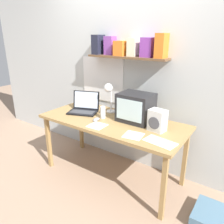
{
  "coord_description": "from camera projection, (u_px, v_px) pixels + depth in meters",
  "views": [
    {
      "loc": [
        1.35,
        -1.93,
        1.69
      ],
      "look_at": [
        0.0,
        0.0,
        0.85
      ],
      "focal_mm": 35.0,
      "sensor_mm": 36.0,
      "label": 1
    }
  ],
  "objects": [
    {
      "name": "desk_lamp",
      "position": [
        109.0,
        92.0,
        2.67
      ],
      "size": [
        0.12,
        0.18,
        0.38
      ],
      "rotation": [
        0.0,
        0.0,
        0.12
      ],
      "color": "white",
      "rests_on": "corner_desk"
    },
    {
      "name": "back_wall",
      "position": [
        133.0,
        67.0,
        2.71
      ],
      "size": [
        5.6,
        0.24,
        2.6
      ],
      "color": "silver",
      "rests_on": "ground_plane"
    },
    {
      "name": "loose_paper_near_laptop",
      "position": [
        97.0,
        126.0,
        2.38
      ],
      "size": [
        0.19,
        0.19,
        0.0
      ],
      "rotation": [
        0.0,
        0.0,
        0.03
      ],
      "color": "silver",
      "rests_on": "corner_desk"
    },
    {
      "name": "laptop",
      "position": [
        84.0,
        107.0,
        2.81
      ],
      "size": [
        0.43,
        0.39,
        0.25
      ],
      "rotation": [
        0.0,
        0.0,
        0.36
      ],
      "color": "black",
      "rests_on": "corner_desk"
    },
    {
      "name": "computer_mouse",
      "position": [
        96.0,
        119.0,
        2.52
      ],
      "size": [
        0.07,
        0.11,
        0.03
      ],
      "rotation": [
        0.0,
        0.0,
        0.06
      ],
      "color": "gray",
      "rests_on": "corner_desk"
    },
    {
      "name": "floor_cushion",
      "position": [
        215.0,
        218.0,
        2.05
      ],
      "size": [
        0.38,
        0.38,
        0.12
      ],
      "color": "slate",
      "rests_on": "ground_plane"
    },
    {
      "name": "loose_paper_near_monitor",
      "position": [
        160.0,
        142.0,
        2.02
      ],
      "size": [
        0.32,
        0.2,
        0.0
      ],
      "rotation": [
        0.0,
        0.0,
        -0.15
      ],
      "color": "white",
      "rests_on": "corner_desk"
    },
    {
      "name": "printed_handout",
      "position": [
        133.0,
        135.0,
        2.15
      ],
      "size": [
        0.21,
        0.2,
        0.0
      ],
      "rotation": [
        0.0,
        0.0,
        0.15
      ],
      "color": "white",
      "rests_on": "corner_desk"
    },
    {
      "name": "juice_glass",
      "position": [
        103.0,
        113.0,
        2.58
      ],
      "size": [
        0.06,
        0.06,
        0.14
      ],
      "color": "white",
      "rests_on": "corner_desk"
    },
    {
      "name": "corner_desk",
      "position": [
        112.0,
        125.0,
        2.56
      ],
      "size": [
        1.71,
        0.75,
        0.75
      ],
      "color": "#9E7A47",
      "rests_on": "ground_plane"
    },
    {
      "name": "ground_plane",
      "position": [
        112.0,
        174.0,
        2.79
      ],
      "size": [
        12.0,
        12.0,
        0.0
      ],
      "primitive_type": "plane",
      "color": "#A1826A"
    },
    {
      "name": "crt_monitor",
      "position": [
        136.0,
        107.0,
        2.47
      ],
      "size": [
        0.38,
        0.31,
        0.32
      ],
      "rotation": [
        0.0,
        0.0,
        -0.01
      ],
      "color": "#232326",
      "rests_on": "corner_desk"
    },
    {
      "name": "space_heater",
      "position": [
        157.0,
        120.0,
        2.22
      ],
      "size": [
        0.18,
        0.15,
        0.23
      ],
      "rotation": [
        0.0,
        0.0,
        -0.14
      ],
      "color": "silver",
      "rests_on": "corner_desk"
    }
  ]
}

